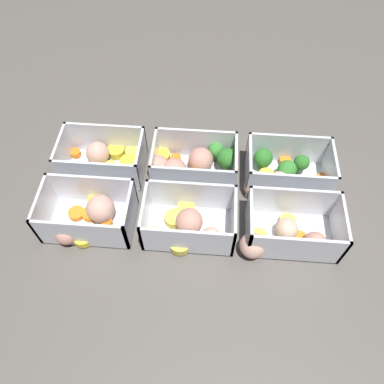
{
  "coord_description": "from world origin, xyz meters",
  "views": [
    {
      "loc": [
        0.03,
        -0.39,
        0.6
      ],
      "look_at": [
        0.0,
        0.0,
        0.03
      ],
      "focal_mm": 35.0,
      "sensor_mm": 36.0,
      "label": 1
    }
  ],
  "objects": [
    {
      "name": "ground_plane",
      "position": [
        0.0,
        0.0,
        0.0
      ],
      "size": [
        4.0,
        4.0,
        0.0
      ],
      "primitive_type": "plane",
      "color": "#56514C"
    },
    {
      "name": "container_near_left",
      "position": [
        -0.18,
        -0.06,
        0.03
      ],
      "size": [
        0.16,
        0.12,
        0.08
      ],
      "color": "silver",
      "rests_on": "ground_plane"
    },
    {
      "name": "container_near_center",
      "position": [
        0.0,
        -0.07,
        0.03
      ],
      "size": [
        0.16,
        0.11,
        0.08
      ],
      "color": "silver",
      "rests_on": "ground_plane"
    },
    {
      "name": "container_near_right",
      "position": [
        0.17,
        -0.07,
        0.03
      ],
      "size": [
        0.18,
        0.12,
        0.08
      ],
      "color": "silver",
      "rests_on": "ground_plane"
    },
    {
      "name": "container_far_left",
      "position": [
        -0.18,
        0.07,
        0.02
      ],
      "size": [
        0.16,
        0.11,
        0.08
      ],
      "color": "silver",
      "rests_on": "ground_plane"
    },
    {
      "name": "container_far_center",
      "position": [
        -0.01,
        0.06,
        0.03
      ],
      "size": [
        0.18,
        0.11,
        0.08
      ],
      "color": "silver",
      "rests_on": "ground_plane"
    },
    {
      "name": "container_far_right",
      "position": [
        0.17,
        0.06,
        0.03
      ],
      "size": [
        0.18,
        0.12,
        0.08
      ],
      "color": "silver",
      "rests_on": "ground_plane"
    }
  ]
}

